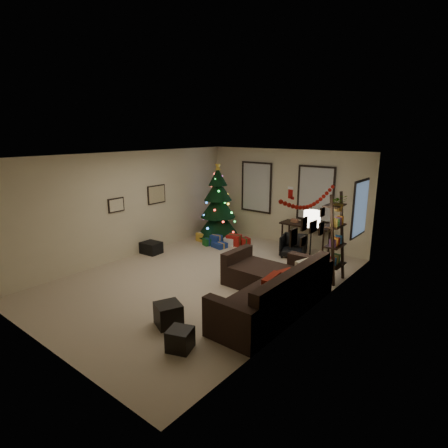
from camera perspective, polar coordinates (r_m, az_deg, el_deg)
The scene contains 29 objects.
floor at distance 8.28m, azimuth -3.17°, elevation -8.43°, with size 7.00×7.00×0.00m, color #BBA88E.
ceiling at distance 7.66m, azimuth -3.45°, elevation 10.55°, with size 7.00×7.00×0.00m, color white.
wall_back at distance 10.67m, azimuth 9.39°, elevation 4.13°, with size 5.00×5.00×0.00m, color beige.
wall_front at distance 5.86m, azimuth -26.92°, elevation -5.68°, with size 5.00×5.00×0.00m, color beige.
wall_left at distance 9.68m, azimuth -14.40°, elevation 2.84°, with size 7.00×7.00×0.00m, color beige.
wall_right at distance 6.52m, azimuth 13.30°, elevation -2.57°, with size 7.00×7.00×0.00m, color beige.
window_back_left at distance 11.10m, azimuth 5.07°, elevation 5.70°, with size 1.05×0.06×1.50m.
window_back_right at distance 10.18m, azimuth 14.01°, elevation 4.56°, with size 1.05×0.06×1.50m.
window_right_wall at distance 8.80m, azimuth 20.42°, elevation 2.27°, with size 0.06×0.90×1.30m.
christmas_tree at distance 10.92m, azimuth -0.94°, elevation 2.52°, with size 1.26×1.26×2.34m.
presents at distance 10.67m, azimuth -0.33°, elevation -2.45°, with size 1.50×1.01×0.30m.
sofa at distance 7.06m, azimuth 7.26°, elevation -10.11°, with size 2.00×2.90×0.90m.
pillow_red_a at distance 6.23m, azimuth 7.28°, elevation -10.04°, with size 0.13×0.49×0.49m, color maroon.
pillow_red_b at distance 6.52m, azimuth 8.98°, elevation -8.97°, with size 0.12×0.44×0.44m, color maroon.
pillow_cream at distance 7.20m, azimuth 12.25°, elevation -6.94°, with size 0.11×0.39×0.39m, color beige.
ottoman_near at distance 6.44m, azimuth -8.61°, elevation -13.68°, with size 0.41×0.41×0.39m, color black.
ottoman_far at distance 5.80m, azimuth -6.81°, elevation -17.32°, with size 0.35×0.35×0.33m, color black.
desk at distance 10.19m, azimuth 12.54°, elevation -0.50°, with size 1.37×0.49×0.74m.
desk_chair at distance 9.73m, azimuth 10.71°, elevation -3.34°, with size 0.56×0.53×0.58m, color black.
bookshelf at distance 8.20m, azimuth 17.00°, elevation -2.34°, with size 0.30×0.57×1.94m.
potted_plant at distance 8.00m, azimuth 17.43°, elevation 3.49°, with size 0.40×0.35×0.45m, color #4C4C4C.
floor_lamp at distance 7.77m, azimuth 13.43°, elevation 0.06°, with size 0.34×0.34×1.60m.
art_map at distance 10.18m, azimuth -10.42°, elevation 4.53°, with size 0.04×0.60×0.50m.
art_abstract at distance 9.41m, azimuth -16.37°, elevation 2.83°, with size 0.04×0.45×0.35m.
gallery at distance 6.40m, azimuth 12.97°, elevation -0.79°, with size 0.03×1.25×0.54m.
garland at distance 6.33m, azimuth 13.10°, elevation 3.75°, with size 0.08×1.90×0.30m, color #A5140C, non-canonical shape.
stocking_left at distance 10.78m, azimuth 8.92°, elevation 4.58°, with size 0.20×0.05×0.36m.
stocking_right at distance 10.56m, azimuth 10.34°, elevation 4.81°, with size 0.20×0.05×0.36m.
storage_bin at distance 10.09m, azimuth -11.43°, elevation -3.56°, with size 0.61×0.41×0.31m, color black.
Camera 1 is at (5.12, -5.67, 3.20)m, focal length 29.51 mm.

